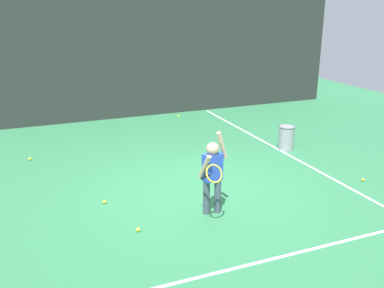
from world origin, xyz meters
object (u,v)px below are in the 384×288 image
object	(u,v)px
tennis_ball_0	(30,159)
tennis_ball_3	(363,180)
tennis_ball_1	(104,202)
tennis_player	(213,172)
ball_hopper	(286,137)
tennis_ball_4	(138,230)
tennis_ball_2	(179,116)

from	to	relation	value
tennis_ball_0	tennis_ball_3	bearing A→B (deg)	-31.78
tennis_ball_1	tennis_player	bearing A→B (deg)	-33.12
tennis_player	ball_hopper	size ratio (longest dim) A/B	2.40
tennis_player	tennis_ball_3	world-z (taller)	tennis_player
ball_hopper	tennis_player	bearing A→B (deg)	-142.26
tennis_ball_3	tennis_player	bearing A→B (deg)	-178.24
tennis_ball_4	tennis_player	bearing A→B (deg)	5.59
tennis_ball_2	tennis_ball_3	xyz separation A→B (m)	(1.58, -5.90, 0.00)
tennis_ball_0	tennis_ball_1	distance (m)	2.94
tennis_ball_3	tennis_ball_4	xyz separation A→B (m)	(-4.51, -0.22, 0.00)
tennis_player	tennis_ball_0	bearing A→B (deg)	113.35
tennis_player	ball_hopper	world-z (taller)	tennis_player
tennis_ball_3	tennis_ball_2	bearing A→B (deg)	104.99
ball_hopper	tennis_ball_1	size ratio (longest dim) A/B	8.52
tennis_ball_3	tennis_ball_4	bearing A→B (deg)	-177.16
tennis_ball_1	tennis_ball_0	bearing A→B (deg)	111.71
tennis_ball_0	tennis_ball_4	world-z (taller)	same
tennis_ball_0	tennis_ball_2	distance (m)	4.86
tennis_ball_1	tennis_ball_2	world-z (taller)	same
ball_hopper	tennis_ball_3	bearing A→B (deg)	-82.32
tennis_ball_0	tennis_ball_1	bearing A→B (deg)	-68.29
tennis_player	tennis_ball_4	xyz separation A→B (m)	(-1.27, -0.12, -0.69)
tennis_ball_4	tennis_ball_0	bearing A→B (deg)	109.49
tennis_ball_1	tennis_ball_2	size ratio (longest dim) A/B	1.00
tennis_player	tennis_ball_0	size ratio (longest dim) A/B	20.46
ball_hopper	tennis_ball_3	distance (m)	2.21
tennis_player	tennis_ball_4	world-z (taller)	tennis_player
tennis_ball_3	ball_hopper	bearing A→B (deg)	97.68
ball_hopper	tennis_ball_2	size ratio (longest dim) A/B	8.52
tennis_ball_4	tennis_ball_1	bearing A→B (deg)	103.93
tennis_player	tennis_ball_2	world-z (taller)	tennis_player
tennis_player	tennis_ball_2	bearing A→B (deg)	62.67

